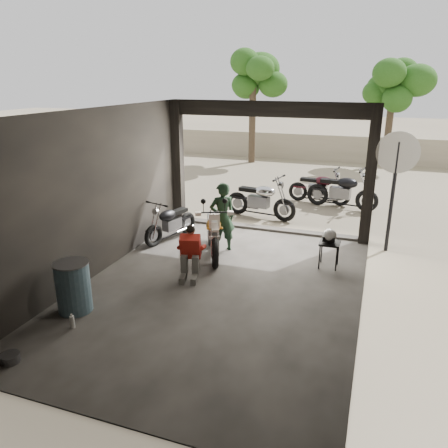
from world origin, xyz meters
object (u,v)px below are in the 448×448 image
Objects in this scene: outside_bike_a at (261,197)px; helmet at (329,235)px; outside_bike_b at (319,185)px; mechanic at (190,254)px; outside_bike_c at (342,188)px; sign_post at (396,171)px; left_bike at (171,220)px; stool at (330,246)px; main_bike at (213,230)px; rider at (222,217)px; oil_drum at (73,288)px.

outside_bike_a is 6.04× the size of helmet.
mechanic is at bearing 172.15° from outside_bike_b.
sign_post reaches higher than outside_bike_c.
outside_bike_a is 1.07× the size of outside_bike_b.
outside_bike_c is 4.45m from helmet.
outside_bike_b is at bearing -23.52° from outside_bike_a.
left_bike reaches higher than stool.
outside_bike_c is at bearing -40.73° from outside_bike_a.
outside_bike_a reaches higher than left_bike.
mechanic is at bearing -117.92° from sign_post.
sign_post reaches higher than mechanic.
main_bike is 3.17× the size of stool.
left_bike is 3.76m from helmet.
rider reaches higher than outside_bike_c.
outside_bike_c reaches higher than main_bike.
outside_bike_b is at bearing 48.74° from main_bike.
helmet is at bearing -132.27° from outside_bike_a.
main_bike is 2.47m from stool.
main_bike is 3.31m from oil_drum.
oil_drum is (-1.31, -3.04, -0.15)m from main_bike.
rider is (1.40, -0.26, 0.28)m from left_bike.
outside_bike_c reaches higher than helmet.
outside_bike_a is at bearing 128.18° from stool.
outside_bike_a is 3.81m from sign_post.
outside_bike_a is at bearing 75.37° from oil_drum.
outside_bike_c reaches higher than oil_drum.
oil_drum is (-1.40, -3.36, -0.35)m from rider.
mechanic is 1.16× the size of oil_drum.
outside_bike_c is at bearing 40.08° from main_bike.
outside_bike_a reaches higher than helmet.
outside_bike_c is at bearing -152.98° from rider.
main_bike reaches higher than left_bike.
sign_post reaches higher than left_bike.
outside_bike_b is at bearing 73.17° from left_bike.
outside_bike_a is 3.55m from stool.
sign_post is (3.58, 2.80, 1.32)m from mechanic.
outside_bike_a reaches higher than main_bike.
helmet is at bearing 16.49° from mechanic.
rider is 3.84m from sign_post.
stool is at bearing -132.31° from outside_bike_a.
rider reaches higher than stool.
mechanic reaches higher than helmet.
left_bike is at bearing 154.49° from helmet.
mechanic is (-0.27, -4.22, -0.10)m from outside_bike_a.
helmet is 0.34× the size of oil_drum.
stool is (3.76, -0.40, -0.03)m from left_bike.
outside_bike_c is 3.58m from sign_post.
outside_bike_a is (0.26, 2.97, 0.02)m from main_bike.
helmet is 0.11× the size of sign_post.
oil_drum is at bearing -139.47° from stool.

